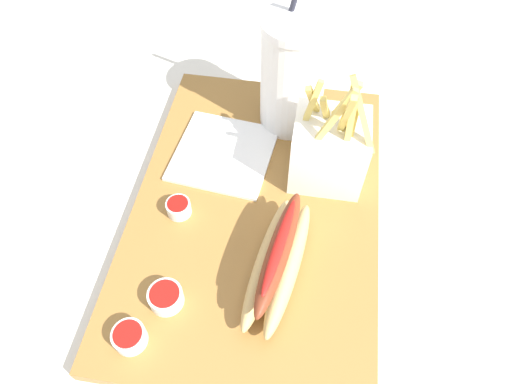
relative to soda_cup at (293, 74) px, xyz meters
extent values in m
cube|color=silver|center=(-0.16, 0.02, -0.11)|extent=(2.40, 2.40, 0.02)
cube|color=olive|center=(-0.16, 0.02, -0.09)|extent=(0.46, 0.31, 0.02)
cylinder|color=white|center=(0.00, 0.00, -0.01)|extent=(0.09, 0.09, 0.15)
cylinder|color=white|center=(0.00, 0.00, 0.08)|extent=(0.09, 0.09, 0.01)
cube|color=white|center=(-0.09, -0.06, -0.04)|extent=(0.08, 0.09, 0.09)
cube|color=#E5C660|center=(-0.11, -0.07, 0.04)|extent=(0.04, 0.01, 0.09)
cube|color=#E5C660|center=(-0.07, -0.03, 0.02)|extent=(0.02, 0.02, 0.05)
cube|color=#E5C660|center=(-0.11, -0.05, 0.04)|extent=(0.02, 0.04, 0.09)
cube|color=#E5C660|center=(-0.08, -0.05, 0.02)|extent=(0.03, 0.02, 0.06)
cube|color=#E5C660|center=(-0.10, -0.09, 0.04)|extent=(0.04, 0.04, 0.08)
cube|color=#E5C660|center=(-0.08, -0.06, 0.03)|extent=(0.02, 0.03, 0.09)
cube|color=#E5C660|center=(-0.09, -0.03, 0.02)|extent=(0.02, 0.02, 0.08)
cube|color=#E5C660|center=(-0.11, -0.07, 0.03)|extent=(0.01, 0.01, 0.08)
cube|color=#E5C660|center=(-0.09, -0.07, 0.03)|extent=(0.02, 0.01, 0.08)
cube|color=#E5C660|center=(-0.10, -0.08, 0.02)|extent=(0.03, 0.01, 0.06)
ellipsoid|color=tan|center=(-0.25, -0.03, -0.06)|extent=(0.17, 0.05, 0.04)
ellipsoid|color=tan|center=(-0.24, 0.00, -0.06)|extent=(0.17, 0.05, 0.04)
ellipsoid|color=maroon|center=(-0.24, -0.01, -0.04)|extent=(0.16, 0.05, 0.02)
ellipsoid|color=red|center=(-0.24, -0.01, -0.02)|extent=(0.12, 0.03, 0.01)
cylinder|color=white|center=(-0.30, 0.10, -0.07)|extent=(0.04, 0.04, 0.02)
cylinder|color=#B2140F|center=(-0.30, 0.10, -0.07)|extent=(0.03, 0.03, 0.01)
cylinder|color=white|center=(-0.18, 0.12, -0.07)|extent=(0.03, 0.03, 0.02)
cylinder|color=#B2140F|center=(-0.18, 0.12, -0.07)|extent=(0.03, 0.03, 0.01)
cylinder|color=white|center=(-0.35, 0.13, -0.07)|extent=(0.04, 0.04, 0.02)
cylinder|color=#B2140F|center=(-0.35, 0.13, -0.06)|extent=(0.03, 0.03, 0.01)
cube|color=white|center=(-0.08, 0.08, -0.08)|extent=(0.14, 0.14, 0.01)
camera|label=1|loc=(-0.48, -0.03, 0.40)|focal=32.18mm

